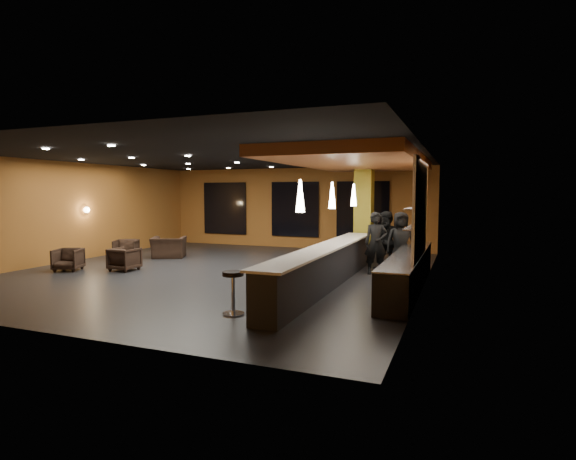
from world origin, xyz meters
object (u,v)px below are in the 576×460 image
(bar_counter, at_px, (326,267))
(pendant_1, at_px, (332,195))
(armchair_d, at_px, (169,247))
(bar_stool_3, at_px, (314,256))
(bar_stool_0, at_px, (233,287))
(armchair_b, at_px, (125,259))
(armchair_a, at_px, (68,260))
(bar_stool_2, at_px, (301,264))
(staff_b, at_px, (388,241))
(prep_counter, at_px, (408,272))
(bar_stool_1, at_px, (275,277))
(pendant_2, at_px, (354,195))
(pendant_0, at_px, (300,196))
(staff_a, at_px, (376,243))
(column, at_px, (364,212))
(staff_c, at_px, (401,242))
(armchair_c, at_px, (126,249))
(bar_stool_4, at_px, (335,250))

(bar_counter, bearing_deg, pendant_1, 90.00)
(armchair_d, height_order, bar_stool_3, bar_stool_3)
(bar_stool_0, bearing_deg, bar_counter, 73.93)
(armchair_b, bearing_deg, armchair_a, 22.82)
(bar_stool_0, distance_m, bar_stool_2, 3.31)
(staff_b, distance_m, bar_stool_0, 6.56)
(bar_stool_0, height_order, bar_stool_3, bar_stool_0)
(prep_counter, relative_size, bar_stool_1, 7.42)
(pendant_2, xyz_separation_m, bar_stool_0, (-0.95, -6.28, -1.79))
(pendant_0, height_order, staff_a, pendant_0)
(bar_stool_3, bearing_deg, armchair_a, -161.06)
(column, relative_size, staff_b, 1.89)
(armchair_b, distance_m, bar_stool_1, 6.12)
(column, height_order, staff_c, column)
(staff_b, height_order, armchair_a, staff_b)
(pendant_1, distance_m, armchair_c, 8.48)
(armchair_d, relative_size, bar_stool_2, 1.40)
(column, bearing_deg, armchair_c, -161.55)
(armchair_a, height_order, bar_stool_3, bar_stool_3)
(armchair_d, bearing_deg, bar_stool_3, 145.56)
(bar_stool_2, bearing_deg, column, 81.16)
(pendant_2, distance_m, bar_stool_2, 3.56)
(armchair_a, relative_size, bar_stool_3, 0.95)
(staff_b, bearing_deg, bar_stool_1, -100.01)
(armchair_b, xyz_separation_m, bar_stool_2, (5.83, 0.02, 0.19))
(prep_counter, bearing_deg, bar_stool_1, -139.86)
(armchair_b, bearing_deg, bar_stool_0, 149.75)
(staff_c, distance_m, bar_stool_0, 6.59)
(bar_counter, distance_m, pendant_1, 1.92)
(bar_counter, xyz_separation_m, bar_stool_3, (-0.92, 1.81, 0.01))
(pendant_2, height_order, bar_stool_4, pendant_2)
(prep_counter, bearing_deg, staff_b, 110.29)
(pendant_1, bearing_deg, staff_a, 63.25)
(pendant_0, bearing_deg, column, 90.00)
(pendant_1, xyz_separation_m, pendant_2, (0.00, 2.50, 0.00))
(prep_counter, xyz_separation_m, armchair_a, (-10.15, -1.17, -0.08))
(armchair_d, bearing_deg, staff_b, 155.92)
(staff_a, height_order, bar_stool_4, staff_a)
(bar_counter, xyz_separation_m, pendant_2, (0.00, 3.00, 1.85))
(staff_b, xyz_separation_m, bar_stool_4, (-1.83, 0.61, -0.45))
(bar_stool_1, xyz_separation_m, bar_stool_2, (-0.03, 1.78, 0.03))
(armchair_b, relative_size, bar_stool_0, 0.91)
(bar_counter, relative_size, armchair_b, 10.17)
(armchair_d, bearing_deg, bar_counter, 133.04)
(pendant_1, relative_size, armchair_d, 0.59)
(column, xyz_separation_m, bar_stool_0, (-0.95, -7.88, -1.19))
(armchair_c, bearing_deg, bar_stool_1, -51.64)
(armchair_b, bearing_deg, column, -144.69)
(armchair_b, bearing_deg, armchair_c, -49.77)
(armchair_b, bearing_deg, staff_b, -158.78)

